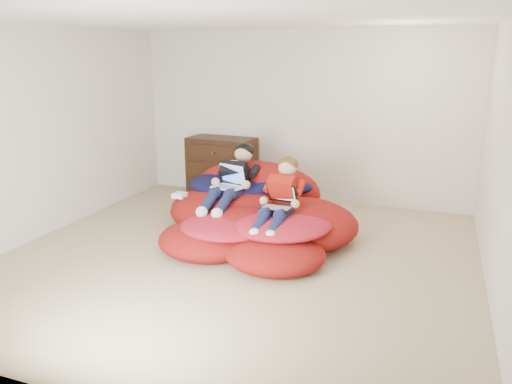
% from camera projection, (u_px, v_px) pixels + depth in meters
% --- Properties ---
extents(room_shell, '(5.10, 5.10, 2.77)m').
position_uv_depth(room_shell, '(238.00, 239.00, 5.40)').
color(room_shell, tan).
rests_on(room_shell, ground).
extents(dresser, '(1.07, 0.63, 0.92)m').
position_uv_depth(dresser, '(222.00, 167.00, 7.74)').
color(dresser, black).
rests_on(dresser, ground).
extents(beanbag_pile, '(2.46, 2.29, 0.86)m').
position_uv_depth(beanbag_pile, '(254.00, 215.00, 6.08)').
color(beanbag_pile, maroon).
rests_on(beanbag_pile, ground).
extents(cream_pillow, '(0.41, 0.26, 0.26)m').
position_uv_depth(cream_pillow, '(234.00, 170.00, 6.84)').
color(cream_pillow, white).
rests_on(cream_pillow, beanbag_pile).
extents(older_boy, '(0.35, 1.28, 0.70)m').
position_uv_depth(older_boy, '(234.00, 177.00, 6.23)').
color(older_boy, black).
rests_on(older_boy, beanbag_pile).
extents(younger_boy, '(0.33, 1.06, 0.71)m').
position_uv_depth(younger_boy, '(281.00, 195.00, 5.59)').
color(younger_boy, '#B71B10').
rests_on(younger_boy, beanbag_pile).
extents(laptop_white, '(0.42, 0.41, 0.26)m').
position_uv_depth(laptop_white, '(230.00, 181.00, 6.12)').
color(laptop_white, white).
rests_on(laptop_white, older_boy).
extents(laptop_black, '(0.37, 0.39, 0.24)m').
position_uv_depth(laptop_black, '(279.00, 201.00, 5.56)').
color(laptop_black, black).
rests_on(laptop_black, younger_boy).
extents(power_adapter, '(0.16, 0.16, 0.06)m').
position_uv_depth(power_adapter, '(180.00, 195.00, 6.33)').
color(power_adapter, white).
rests_on(power_adapter, beanbag_pile).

